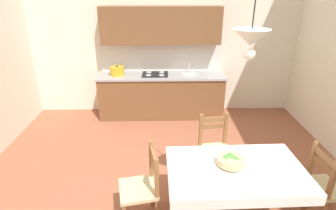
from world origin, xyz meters
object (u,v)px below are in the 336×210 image
object	(u,v)px
dining_chair_kitchen_side	(215,150)
dining_chair_tv_side	(142,188)
pendant_lamp	(251,39)
fruit_bowl	(231,160)
dining_table	(235,177)
dining_chair_window_side	(328,186)
kitchen_cabinetry	(161,76)

from	to	relation	value
dining_chair_kitchen_side	dining_chair_tv_side	xyz separation A→B (m)	(-0.96, -0.76, 0.00)
dining_chair_tv_side	pendant_lamp	distance (m)	1.95
dining_chair_kitchen_side	fruit_bowl	bearing A→B (deg)	-89.95
dining_table	dining_chair_window_side	size ratio (longest dim) A/B	1.59
dining_table	dining_chair_tv_side	bearing A→B (deg)	175.98
kitchen_cabinetry	dining_chair_kitchen_side	world-z (taller)	kitchen_cabinetry
dining_chair_kitchen_side	pendant_lamp	distance (m)	1.87
dining_chair_kitchen_side	dining_chair_tv_side	distance (m)	1.23
kitchen_cabinetry	dining_table	distance (m)	3.06
kitchen_cabinetry	fruit_bowl	distance (m)	2.99
dining_chair_window_side	pendant_lamp	size ratio (longest dim) A/B	1.16
dining_chair_tv_side	dining_chair_window_side	world-z (taller)	same
dining_chair_window_side	pendant_lamp	bearing A→B (deg)	-176.59
dining_chair_tv_side	pendant_lamp	world-z (taller)	pendant_lamp
kitchen_cabinetry	dining_table	size ratio (longest dim) A/B	1.72
dining_chair_kitchen_side	dining_chair_window_side	xyz separation A→B (m)	(1.15, -0.78, 0.00)
dining_table	pendant_lamp	distance (m)	1.48
dining_chair_tv_side	fruit_bowl	distance (m)	1.03
dining_chair_window_side	pendant_lamp	world-z (taller)	pendant_lamp
fruit_bowl	pendant_lamp	bearing A→B (deg)	-61.42
kitchen_cabinetry	dining_chair_window_side	world-z (taller)	kitchen_cabinetry
dining_chair_window_side	pendant_lamp	distance (m)	2.00
dining_table	dining_chair_tv_side	distance (m)	1.03
fruit_bowl	pendant_lamp	xyz separation A→B (m)	(0.04, -0.07, 1.30)
kitchen_cabinetry	dining_chair_tv_side	xyz separation A→B (m)	(-0.21, -2.87, -0.41)
dining_chair_window_side	fruit_bowl	xyz separation A→B (m)	(-1.15, 0.00, 0.37)
dining_chair_kitchen_side	dining_table	bearing A→B (deg)	-86.50
kitchen_cabinetry	dining_chair_tv_side	size ratio (longest dim) A/B	2.74
kitchen_cabinetry	dining_chair_kitchen_side	distance (m)	2.28
dining_chair_tv_side	fruit_bowl	xyz separation A→B (m)	(0.96, -0.02, 0.37)
dining_chair_window_side	fruit_bowl	bearing A→B (deg)	179.96
dining_table	kitchen_cabinetry	bearing A→B (deg)	105.31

